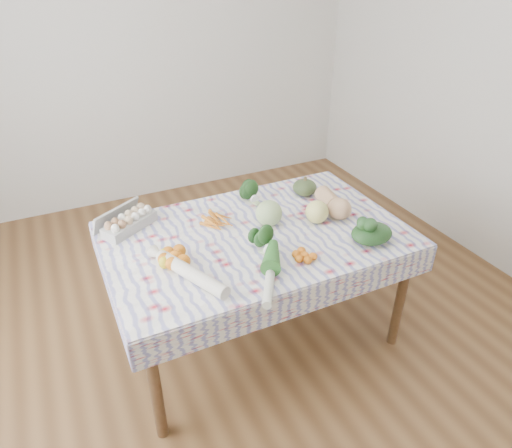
% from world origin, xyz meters
% --- Properties ---
extents(ground, '(4.50, 4.50, 0.00)m').
position_xyz_m(ground, '(0.00, 0.00, 0.00)').
color(ground, brown).
rests_on(ground, ground).
extents(wall_back, '(4.00, 0.04, 2.80)m').
position_xyz_m(wall_back, '(0.00, 2.25, 1.40)').
color(wall_back, silver).
rests_on(wall_back, ground).
extents(dining_table, '(1.60, 1.00, 0.75)m').
position_xyz_m(dining_table, '(0.00, 0.00, 0.68)').
color(dining_table, brown).
rests_on(dining_table, ground).
extents(tablecloth, '(1.66, 1.06, 0.01)m').
position_xyz_m(tablecloth, '(0.00, 0.00, 0.76)').
color(tablecloth, white).
rests_on(tablecloth, dining_table).
extents(egg_carton, '(0.34, 0.28, 0.09)m').
position_xyz_m(egg_carton, '(-0.63, 0.35, 0.81)').
color(egg_carton, '#ADACA7').
rests_on(egg_carton, tablecloth).
extents(carrot_bunch, '(0.23, 0.22, 0.03)m').
position_xyz_m(carrot_bunch, '(-0.16, 0.19, 0.78)').
color(carrot_bunch, orange).
rests_on(carrot_bunch, tablecloth).
extents(kale_bunch, '(0.15, 0.13, 0.12)m').
position_xyz_m(kale_bunch, '(0.14, 0.35, 0.82)').
color(kale_bunch, '#1A3B15').
rests_on(kale_bunch, tablecloth).
extents(kabocha_squash, '(0.20, 0.20, 0.10)m').
position_xyz_m(kabocha_squash, '(0.49, 0.29, 0.81)').
color(kabocha_squash, '#3A4C27').
rests_on(kabocha_squash, tablecloth).
extents(cabbage, '(0.16, 0.16, 0.15)m').
position_xyz_m(cabbage, '(0.10, 0.05, 0.84)').
color(cabbage, '#A2C27A').
rests_on(cabbage, tablecloth).
extents(butternut_squash, '(0.17, 0.31, 0.14)m').
position_xyz_m(butternut_squash, '(0.52, 0.02, 0.83)').
color(butternut_squash, tan).
rests_on(butternut_squash, tablecloth).
extents(orange_cluster, '(0.24, 0.24, 0.07)m').
position_xyz_m(orange_cluster, '(-0.49, -0.08, 0.80)').
color(orange_cluster, orange).
rests_on(orange_cluster, tablecloth).
extents(broccoli, '(0.17, 0.17, 0.10)m').
position_xyz_m(broccoli, '(-0.05, -0.18, 0.81)').
color(broccoli, '#214B1C').
rests_on(broccoli, tablecloth).
extents(mandarin_cluster, '(0.19, 0.19, 0.05)m').
position_xyz_m(mandarin_cluster, '(0.12, -0.33, 0.78)').
color(mandarin_cluster, orange).
rests_on(mandarin_cluster, tablecloth).
extents(grapefruit, '(0.17, 0.17, 0.13)m').
position_xyz_m(grapefruit, '(0.37, -0.04, 0.83)').
color(grapefruit, '#EAE378').
rests_on(grapefruit, tablecloth).
extents(spinach_bag, '(0.29, 0.26, 0.10)m').
position_xyz_m(spinach_bag, '(0.52, -0.35, 0.81)').
color(spinach_bag, '#183516').
rests_on(spinach_bag, tablecloth).
extents(daikon, '(0.25, 0.46, 0.07)m').
position_xyz_m(daikon, '(-0.46, -0.25, 0.80)').
color(daikon, silver).
rests_on(daikon, tablecloth).
extents(leek, '(0.27, 0.41, 0.05)m').
position_xyz_m(leek, '(-0.12, -0.40, 0.79)').
color(leek, beige).
rests_on(leek, tablecloth).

